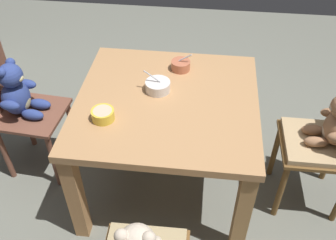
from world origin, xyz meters
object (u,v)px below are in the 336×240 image
(porridge_bowl_terracotta_far_center, at_px, (181,65))
(porridge_bowl_white_center, at_px, (158,86))
(teddy_chair_near_left, at_px, (19,99))
(dining_table, at_px, (167,115))
(porridge_bowl_yellow_near_left, at_px, (103,115))
(teddy_chair_near_right, at_px, (330,134))

(porridge_bowl_terracotta_far_center, distance_m, porridge_bowl_white_center, 0.25)
(teddy_chair_near_left, bearing_deg, dining_table, 0.15)
(teddy_chair_near_left, relative_size, porridge_bowl_terracotta_far_center, 7.68)
(porridge_bowl_terracotta_far_center, bearing_deg, porridge_bowl_yellow_near_left, -125.51)
(porridge_bowl_terracotta_far_center, xyz_separation_m, porridge_bowl_white_center, (-0.11, -0.22, 0.00))
(dining_table, distance_m, porridge_bowl_white_center, 0.18)
(teddy_chair_near_left, distance_m, porridge_bowl_yellow_near_left, 0.69)
(teddy_chair_near_left, relative_size, porridge_bowl_yellow_near_left, 7.91)
(dining_table, height_order, teddy_chair_near_right, teddy_chair_near_right)
(teddy_chair_near_right, distance_m, porridge_bowl_yellow_near_left, 1.25)
(dining_table, relative_size, porridge_bowl_terracotta_far_center, 8.16)
(teddy_chair_near_left, bearing_deg, porridge_bowl_yellow_near_left, -19.09)
(dining_table, xyz_separation_m, porridge_bowl_yellow_near_left, (-0.31, -0.20, 0.15))
(teddy_chair_near_right, height_order, porridge_bowl_yellow_near_left, teddy_chair_near_right)
(porridge_bowl_terracotta_far_center, bearing_deg, porridge_bowl_white_center, -115.83)
(dining_table, height_order, porridge_bowl_yellow_near_left, porridge_bowl_yellow_near_left)
(dining_table, xyz_separation_m, porridge_bowl_white_center, (-0.06, 0.08, 0.15))
(teddy_chair_near_right, bearing_deg, porridge_bowl_white_center, -5.43)
(dining_table, xyz_separation_m, teddy_chair_near_right, (0.91, -0.01, -0.03))
(teddy_chair_near_right, distance_m, porridge_bowl_white_center, 0.99)
(teddy_chair_near_left, xyz_separation_m, teddy_chair_near_right, (1.83, -0.08, -0.01))
(porridge_bowl_yellow_near_left, height_order, porridge_bowl_white_center, porridge_bowl_white_center)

